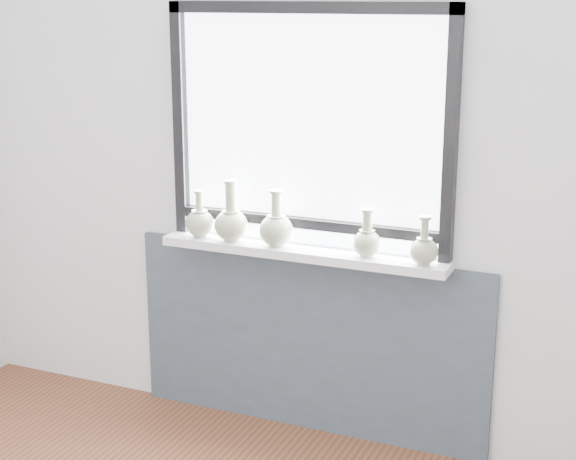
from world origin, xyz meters
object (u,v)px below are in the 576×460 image
at_px(vase_a, 200,222).
at_px(vase_d, 367,241).
at_px(vase_e, 424,249).
at_px(vase_b, 231,222).
at_px(vase_c, 276,228).
at_px(windowsill, 302,252).

xyz_separation_m(vase_a, vase_d, (0.80, 0.00, -0.00)).
height_order(vase_d, vase_e, vase_d).
distance_m(vase_a, vase_b, 0.17).
relative_size(vase_a, vase_d, 1.04).
distance_m(vase_a, vase_e, 1.06).
relative_size(vase_b, vase_c, 1.10).
bearing_deg(vase_d, vase_e, -3.79).
bearing_deg(vase_d, vase_b, -179.17).
distance_m(windowsill, vase_a, 0.51).
bearing_deg(vase_c, vase_b, -179.73).
bearing_deg(vase_b, vase_d, 0.83).
distance_m(vase_b, vase_c, 0.22).
xyz_separation_m(windowsill, vase_c, (-0.12, -0.02, 0.10)).
relative_size(vase_b, vase_d, 1.35).
xyz_separation_m(vase_a, vase_e, (1.06, -0.01, -0.00)).
height_order(vase_c, vase_e, vase_c).
xyz_separation_m(windowsill, vase_d, (0.30, -0.01, 0.09)).
relative_size(windowsill, vase_d, 6.38).
bearing_deg(vase_c, vase_e, -0.73).
height_order(windowsill, vase_e, vase_e).
height_order(vase_a, vase_d, vase_a).
relative_size(vase_c, vase_d, 1.22).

